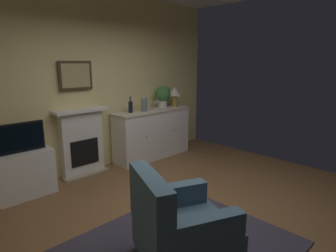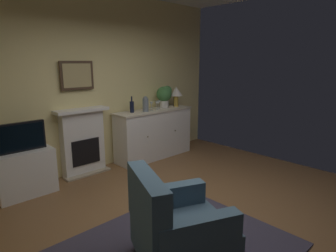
# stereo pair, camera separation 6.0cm
# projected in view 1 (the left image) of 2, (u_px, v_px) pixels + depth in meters

# --- Properties ---
(ground_plane) EXTENTS (5.40, 4.61, 0.10)m
(ground_plane) POSITION_uv_depth(u_px,v_px,m) (194.00, 217.00, 3.51)
(ground_plane) COLOR brown
(ground_plane) RESTS_ON ground
(wall_rear) EXTENTS (5.40, 0.06, 2.98)m
(wall_rear) POSITION_uv_depth(u_px,v_px,m) (92.00, 83.00, 4.75)
(wall_rear) COLOR #EAD68C
(wall_rear) RESTS_ON ground_plane
(area_rug) EXTENTS (2.22, 1.81, 0.02)m
(area_rug) POSITION_uv_depth(u_px,v_px,m) (176.00, 251.00, 2.80)
(area_rug) COLOR #383342
(area_rug) RESTS_ON ground_plane
(fireplace_unit) EXTENTS (0.87, 0.30, 1.10)m
(fireplace_unit) POSITION_uv_depth(u_px,v_px,m) (82.00, 142.00, 4.65)
(fireplace_unit) COLOR white
(fireplace_unit) RESTS_ON ground_plane
(framed_picture) EXTENTS (0.55, 0.04, 0.45)m
(framed_picture) POSITION_uv_depth(u_px,v_px,m) (76.00, 76.00, 4.44)
(framed_picture) COLOR #473323
(sideboard_cabinet) EXTENTS (1.62, 0.49, 0.94)m
(sideboard_cabinet) POSITION_uv_depth(u_px,v_px,m) (153.00, 134.00, 5.50)
(sideboard_cabinet) COLOR white
(sideboard_cabinet) RESTS_ON ground_plane
(table_lamp) EXTENTS (0.26, 0.26, 0.40)m
(table_lamp) POSITION_uv_depth(u_px,v_px,m) (174.00, 93.00, 5.74)
(table_lamp) COLOR #B79338
(table_lamp) RESTS_ON sideboard_cabinet
(wine_bottle) EXTENTS (0.08, 0.08, 0.29)m
(wine_bottle) POSITION_uv_depth(u_px,v_px,m) (131.00, 107.00, 5.07)
(wine_bottle) COLOR black
(wine_bottle) RESTS_ON sideboard_cabinet
(wine_glass_left) EXTENTS (0.07, 0.07, 0.16)m
(wine_glass_left) POSITION_uv_depth(u_px,v_px,m) (150.00, 104.00, 5.29)
(wine_glass_left) COLOR silver
(wine_glass_left) RESTS_ON sideboard_cabinet
(wine_glass_center) EXTENTS (0.07, 0.07, 0.16)m
(wine_glass_center) POSITION_uv_depth(u_px,v_px,m) (155.00, 104.00, 5.35)
(wine_glass_center) COLOR silver
(wine_glass_center) RESTS_ON sideboard_cabinet
(wine_glass_right) EXTENTS (0.07, 0.07, 0.16)m
(wine_glass_right) POSITION_uv_depth(u_px,v_px,m) (157.00, 103.00, 5.47)
(wine_glass_right) COLOR silver
(wine_glass_right) RESTS_ON sideboard_cabinet
(vase_decorative) EXTENTS (0.11, 0.11, 0.28)m
(vase_decorative) POSITION_uv_depth(u_px,v_px,m) (144.00, 104.00, 5.16)
(vase_decorative) COLOR slate
(vase_decorative) RESTS_ON sideboard_cabinet
(tv_cabinet) EXTENTS (0.75, 0.42, 0.64)m
(tv_cabinet) POSITION_uv_depth(u_px,v_px,m) (24.00, 174.00, 3.92)
(tv_cabinet) COLOR white
(tv_cabinet) RESTS_ON ground_plane
(tv_set) EXTENTS (0.62, 0.07, 0.40)m
(tv_set) POSITION_uv_depth(u_px,v_px,m) (20.00, 138.00, 3.79)
(tv_set) COLOR black
(tv_set) RESTS_ON tv_cabinet
(potted_plant_small) EXTENTS (0.30, 0.30, 0.43)m
(potted_plant_small) POSITION_uv_depth(u_px,v_px,m) (163.00, 95.00, 5.59)
(potted_plant_small) COLOR beige
(potted_plant_small) RESTS_ON sideboard_cabinet
(armchair) EXTENTS (1.04, 1.01, 0.92)m
(armchair) POSITION_uv_depth(u_px,v_px,m) (179.00, 227.00, 2.54)
(armchair) COLOR #3F596B
(armchair) RESTS_ON ground_plane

